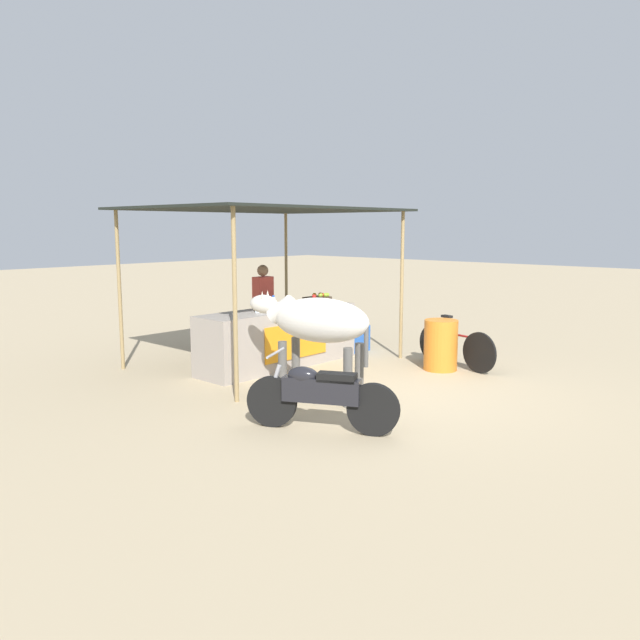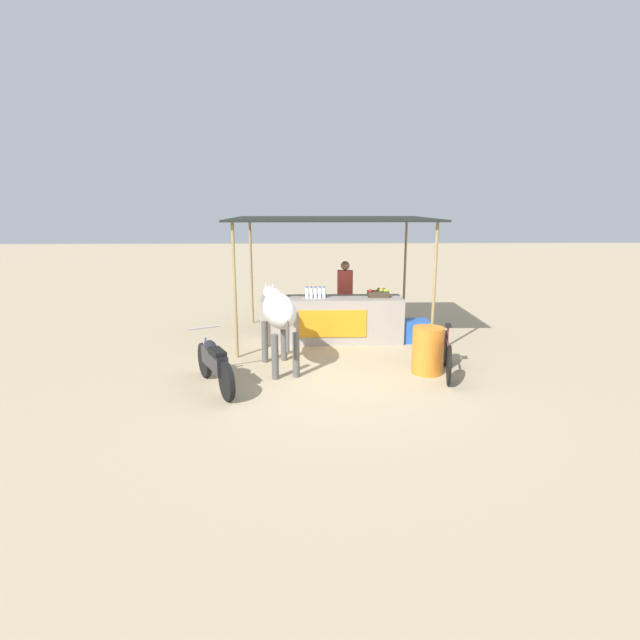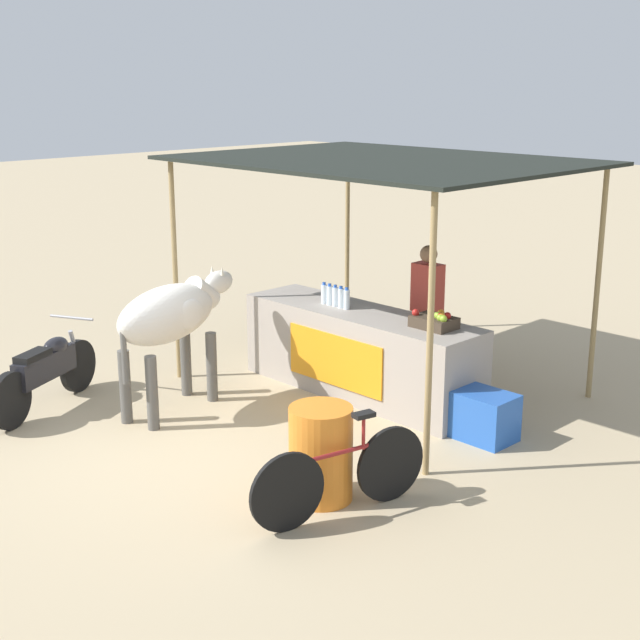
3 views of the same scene
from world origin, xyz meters
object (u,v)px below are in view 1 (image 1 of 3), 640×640
(stall_counter, at_px, (279,338))
(vendor_behind_counter, at_px, (263,310))
(cow, at_px, (316,323))
(motorcycle_parked, at_px, (320,394))
(bicycle_leaning, at_px, (456,347))
(cooler_box, at_px, (351,339))
(fruit_crate, at_px, (318,299))
(water_barrel, at_px, (441,345))

(stall_counter, bearing_deg, vendor_behind_counter, 65.99)
(cow, xyz_separation_m, motorcycle_parked, (-0.99, -0.96, -0.61))
(bicycle_leaning, bearing_deg, cooler_box, 93.31)
(fruit_crate, relative_size, vendor_behind_counter, 0.27)
(vendor_behind_counter, relative_size, bicycle_leaning, 1.01)
(cow, bearing_deg, fruit_crate, 42.13)
(bicycle_leaning, bearing_deg, water_barrel, 165.31)
(water_barrel, height_order, cow, cow)
(cooler_box, distance_m, water_barrel, 2.07)
(stall_counter, height_order, water_barrel, stall_counter)
(motorcycle_parked, xyz_separation_m, bicycle_leaning, (3.92, 0.53, -0.08))
(stall_counter, height_order, cow, cow)
(fruit_crate, distance_m, water_barrel, 2.35)
(motorcycle_parked, bearing_deg, stall_counter, 53.70)
(fruit_crate, height_order, water_barrel, fruit_crate)
(cow, xyz_separation_m, bicycle_leaning, (2.93, -0.43, -0.69))
(cow, relative_size, motorcycle_parked, 1.12)
(vendor_behind_counter, distance_m, motorcycle_parked, 4.26)
(water_barrel, relative_size, bicycle_leaning, 0.51)
(water_barrel, bearing_deg, stall_counter, 126.10)
(vendor_behind_counter, bearing_deg, water_barrel, -66.99)
(cooler_box, bearing_deg, motorcycle_parked, -144.94)
(fruit_crate, height_order, cow, cow)
(vendor_behind_counter, bearing_deg, stall_counter, -114.01)
(vendor_behind_counter, height_order, water_barrel, vendor_behind_counter)
(vendor_behind_counter, height_order, motorcycle_parked, vendor_behind_counter)
(stall_counter, xyz_separation_m, fruit_crate, (1.01, 0.05, 0.56))
(vendor_behind_counter, distance_m, bicycle_leaning, 3.41)
(fruit_crate, relative_size, water_barrel, 0.53)
(cooler_box, xyz_separation_m, water_barrel, (-0.20, -2.05, 0.17))
(fruit_crate, xyz_separation_m, bicycle_leaning, (0.89, -2.28, -0.69))
(stall_counter, height_order, motorcycle_parked, stall_counter)
(bicycle_leaning, bearing_deg, cow, 171.57)
(cooler_box, bearing_deg, vendor_behind_counter, 149.36)
(stall_counter, bearing_deg, fruit_crate, 2.76)
(stall_counter, distance_m, vendor_behind_counter, 0.90)
(bicycle_leaning, bearing_deg, stall_counter, 130.27)
(stall_counter, relative_size, water_barrel, 3.64)
(vendor_behind_counter, xyz_separation_m, water_barrel, (1.23, -2.90, -0.44))
(water_barrel, bearing_deg, cooler_box, 84.38)
(water_barrel, distance_m, bicycle_leaning, 0.34)
(cooler_box, distance_m, bicycle_leaning, 2.15)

